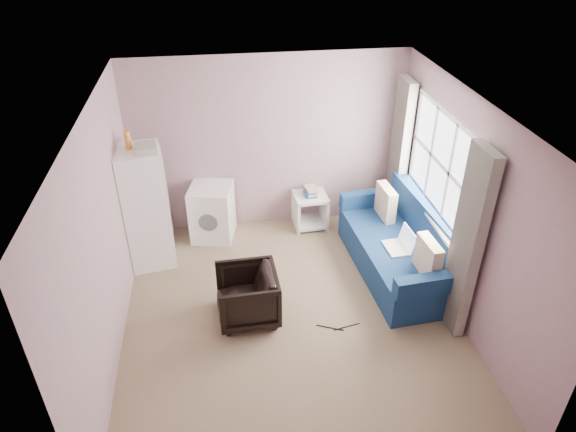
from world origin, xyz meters
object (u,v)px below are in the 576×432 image
object	(u,v)px
armchair	(247,294)
side_table	(310,208)
washing_machine	(212,211)
fridge	(146,207)
sofa	(403,249)

from	to	relation	value
armchair	side_table	bearing A→B (deg)	147.86
armchair	washing_machine	bearing A→B (deg)	-170.64
fridge	sofa	world-z (taller)	fridge
armchair	washing_machine	size ratio (longest dim) A/B	0.87
washing_machine	sofa	xyz separation A→B (m)	(2.39, -1.17, -0.07)
fridge	side_table	size ratio (longest dim) A/B	2.89
armchair	fridge	xyz separation A→B (m)	(-1.16, 1.29, 0.48)
fridge	armchair	bearing A→B (deg)	-56.92
side_table	sofa	distance (m)	1.58
washing_machine	fridge	bearing A→B (deg)	-137.63
washing_machine	armchair	bearing A→B (deg)	-66.37
side_table	armchair	bearing A→B (deg)	-120.20
armchair	side_table	distance (m)	2.11
armchair	fridge	world-z (taller)	fridge
armchair	fridge	size ratio (longest dim) A/B	0.37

